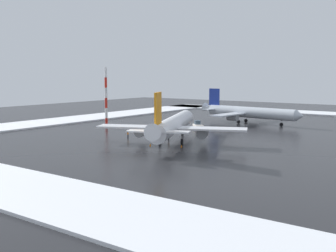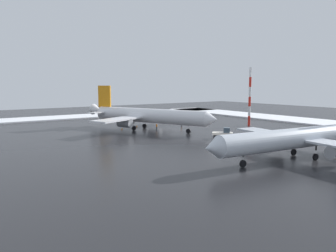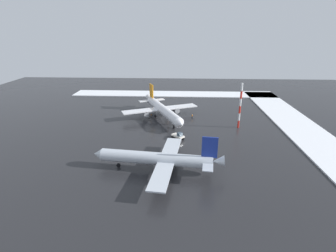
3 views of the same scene
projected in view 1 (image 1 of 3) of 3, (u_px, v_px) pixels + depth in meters
ground_plane at (210, 130)px, 115.76m from camera, size 240.00×240.00×0.00m
snow_bank_far at (83, 118)px, 144.73m from camera, size 152.00×16.00×0.43m
snow_bank_left at (293, 112)px, 169.69m from camera, size 14.00×116.00×0.43m
airplane_distant_tail at (173, 125)px, 94.66m from camera, size 37.94×32.19×11.91m
airplane_parked_starboard at (248, 112)px, 131.24m from camera, size 29.67×35.66×10.59m
pushback_tug at (198, 125)px, 116.91m from camera, size 4.82×4.79×2.50m
ground_crew_mid_apron at (169, 136)px, 97.56m from camera, size 0.36×0.36×1.71m
ground_crew_beside_wing at (128, 134)px, 101.64m from camera, size 0.36×0.36×1.71m
antenna_mast at (106, 98)px, 119.27m from camera, size 0.70×0.70×17.27m
traffic_cone_near_nose at (150, 145)px, 90.06m from camera, size 0.36×0.36×0.55m
traffic_cone_mid_line at (181, 146)px, 88.62m from camera, size 0.36×0.36×0.55m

